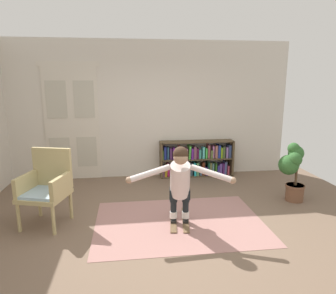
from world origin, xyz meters
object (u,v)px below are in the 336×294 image
bookshelf (197,160)px  skis_pair (179,220)px  person_skier (180,179)px  potted_plant (293,168)px  wicker_chair (47,185)px

bookshelf → skis_pair: bearing=-109.0°
bookshelf → person_skier: person_skier is taller
bookshelf → skis_pair: bookshelf is taller
potted_plant → person_skier: (-2.13, -0.79, 0.14)m
bookshelf → wicker_chair: bearing=-143.8°
bookshelf → potted_plant: size_ratio=1.59×
bookshelf → wicker_chair: size_ratio=1.47×
wicker_chair → bookshelf: bearing=36.2°
bookshelf → skis_pair: 2.34m
wicker_chair → skis_pair: bearing=-6.7°
wicker_chair → person_skier: (1.90, -0.40, 0.14)m
bookshelf → wicker_chair: wicker_chair is taller
skis_pair → person_skier: size_ratio=0.53×
potted_plant → skis_pair: size_ratio=1.33×
skis_pair → person_skier: (-0.02, -0.17, 0.70)m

